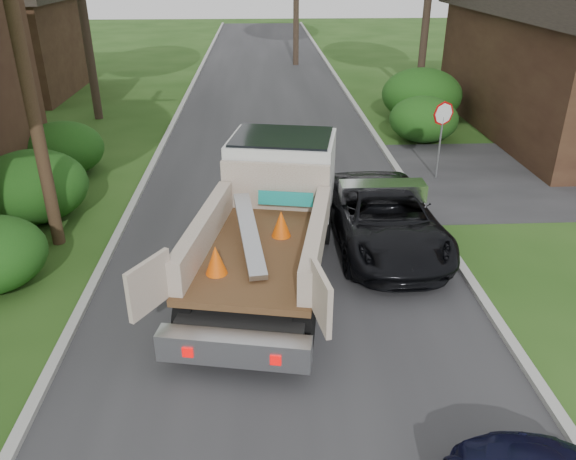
# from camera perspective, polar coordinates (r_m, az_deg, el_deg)

# --- Properties ---
(ground) EXTENTS (120.00, 120.00, 0.00)m
(ground) POSITION_cam_1_polar(r_m,az_deg,el_deg) (10.06, 0.15, -13.73)
(ground) COLOR #204213
(ground) RESTS_ON ground
(road) EXTENTS (8.00, 90.00, 0.02)m
(road) POSITION_cam_1_polar(r_m,az_deg,el_deg) (18.86, -1.46, 6.13)
(road) COLOR #28282B
(road) RESTS_ON ground
(curb_left) EXTENTS (0.20, 90.00, 0.12)m
(curb_left) POSITION_cam_1_polar(r_m,az_deg,el_deg) (19.19, -13.86, 5.90)
(curb_left) COLOR #9E9E99
(curb_left) RESTS_ON ground
(curb_right) EXTENTS (0.20, 90.00, 0.12)m
(curb_right) POSITION_cam_1_polar(r_m,az_deg,el_deg) (19.37, 10.83, 6.38)
(curb_right) COLOR #9E9E99
(curb_right) RESTS_ON ground
(stop_sign) EXTENTS (0.71, 0.32, 2.48)m
(stop_sign) POSITION_cam_1_polar(r_m,az_deg,el_deg) (18.24, 15.40, 10.36)
(stop_sign) COLOR slate
(stop_sign) RESTS_ON ground
(utility_pole) EXTENTS (2.42, 1.25, 10.00)m
(utility_pole) POSITION_cam_1_polar(r_m,az_deg,el_deg) (13.73, -25.93, 18.36)
(utility_pole) COLOR #382619
(utility_pole) RESTS_ON ground
(hedge_left_b) EXTENTS (2.86, 2.86, 1.87)m
(hedge_left_b) POSITION_cam_1_polar(r_m,az_deg,el_deg) (16.42, -24.51, 4.07)
(hedge_left_b) COLOR #104613
(hedge_left_b) RESTS_ON ground
(hedge_left_c) EXTENTS (2.60, 2.60, 1.70)m
(hedge_left_c) POSITION_cam_1_polar(r_m,az_deg,el_deg) (19.65, -21.92, 7.67)
(hedge_left_c) COLOR #104613
(hedge_left_c) RESTS_ON ground
(hedge_right_a) EXTENTS (2.60, 2.60, 1.70)m
(hedge_right_a) POSITION_cam_1_polar(r_m,az_deg,el_deg) (22.34, 13.61, 10.89)
(hedge_right_a) COLOR #104613
(hedge_right_a) RESTS_ON ground
(hedge_right_b) EXTENTS (3.38, 3.38, 2.21)m
(hedge_right_b) POSITION_cam_1_polar(r_m,az_deg,el_deg) (25.27, 13.42, 13.23)
(hedge_right_b) COLOR #104613
(hedge_right_b) RESTS_ON ground
(flatbed_truck) EXTENTS (4.07, 7.27, 2.61)m
(flatbed_truck) POSITION_cam_1_polar(r_m,az_deg,el_deg) (12.72, -1.43, 2.81)
(flatbed_truck) COLOR black
(flatbed_truck) RESTS_ON ground
(black_pickup) EXTENTS (2.62, 5.35, 1.46)m
(black_pickup) POSITION_cam_1_polar(r_m,az_deg,el_deg) (13.81, 9.70, 1.26)
(black_pickup) COLOR black
(black_pickup) RESTS_ON ground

